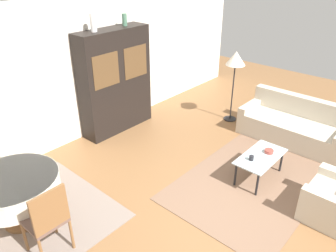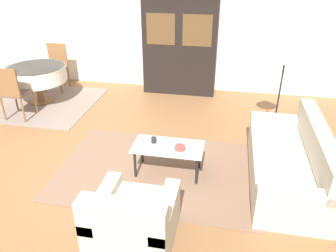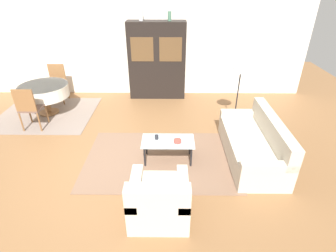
# 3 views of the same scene
# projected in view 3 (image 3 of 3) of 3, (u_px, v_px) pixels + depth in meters

# --- Properties ---
(ground_plane) EXTENTS (14.00, 14.00, 0.00)m
(ground_plane) POSITION_uv_depth(u_px,v_px,m) (106.00, 167.00, 4.84)
(ground_plane) COLOR brown
(wall_back) EXTENTS (10.00, 0.06, 2.70)m
(wall_back) POSITION_uv_depth(u_px,v_px,m) (128.00, 47.00, 7.33)
(wall_back) COLOR silver
(wall_back) RESTS_ON ground_plane
(area_rug) EXTENTS (2.86, 1.93, 0.01)m
(area_rug) POSITION_uv_depth(u_px,v_px,m) (161.00, 159.00, 5.05)
(area_rug) COLOR brown
(area_rug) RESTS_ON ground_plane
(dining_rug) EXTENTS (2.34, 2.04, 0.01)m
(dining_rug) POSITION_uv_depth(u_px,v_px,m) (47.00, 114.00, 6.71)
(dining_rug) COLOR gray
(dining_rug) RESTS_ON ground_plane
(couch) EXTENTS (0.89, 2.01, 0.83)m
(couch) POSITION_uv_depth(u_px,v_px,m) (254.00, 144.00, 4.98)
(couch) COLOR beige
(couch) RESTS_ON ground_plane
(armchair) EXTENTS (0.84, 0.88, 0.80)m
(armchair) POSITION_uv_depth(u_px,v_px,m) (159.00, 200.00, 3.73)
(armchair) COLOR beige
(armchair) RESTS_ON ground_plane
(coffee_table) EXTENTS (0.97, 0.50, 0.43)m
(coffee_table) POSITION_uv_depth(u_px,v_px,m) (168.00, 143.00, 4.85)
(coffee_table) COLOR black
(coffee_table) RESTS_ON area_rug
(display_cabinet) EXTENTS (1.56, 0.45, 2.09)m
(display_cabinet) POSITION_uv_depth(u_px,v_px,m) (157.00, 61.00, 7.24)
(display_cabinet) COLOR black
(display_cabinet) RESTS_ON ground_plane
(dining_table) EXTENTS (1.18, 1.18, 0.75)m
(dining_table) POSITION_uv_depth(u_px,v_px,m) (44.00, 91.00, 6.47)
(dining_table) COLOR brown
(dining_table) RESTS_ON dining_rug
(dining_chair_near) EXTENTS (0.44, 0.44, 1.01)m
(dining_chair_near) POSITION_uv_depth(u_px,v_px,m) (29.00, 106.00, 5.78)
(dining_chair_near) COLOR brown
(dining_chair_near) RESTS_ON dining_rug
(dining_chair_far) EXTENTS (0.44, 0.44, 1.01)m
(dining_chair_far) POSITION_uv_depth(u_px,v_px,m) (57.00, 81.00, 7.20)
(dining_chair_far) COLOR brown
(dining_chair_far) RESTS_ON dining_rug
(floor_lamp) EXTENTS (0.41, 0.41, 1.56)m
(floor_lamp) POSITION_uv_depth(u_px,v_px,m) (241.00, 68.00, 5.68)
(floor_lamp) COLOR black
(floor_lamp) RESTS_ON ground_plane
(cup) EXTENTS (0.07, 0.07, 0.08)m
(cup) POSITION_uv_depth(u_px,v_px,m) (157.00, 137.00, 4.86)
(cup) COLOR #232328
(cup) RESTS_ON coffee_table
(bowl) EXTENTS (0.14, 0.14, 0.06)m
(bowl) POSITION_uv_depth(u_px,v_px,m) (178.00, 141.00, 4.76)
(bowl) COLOR #9E4238
(bowl) RESTS_ON coffee_table
(vase_tall) EXTENTS (0.11, 0.11, 0.32)m
(vase_tall) POSITION_uv_depth(u_px,v_px,m) (141.00, 14.00, 6.65)
(vase_tall) COLOR white
(vase_tall) RESTS_ON display_cabinet
(vase_short) EXTENTS (0.09, 0.09, 0.23)m
(vase_short) POSITION_uv_depth(u_px,v_px,m) (170.00, 16.00, 6.66)
(vase_short) COLOR #4C7A60
(vase_short) RESTS_ON display_cabinet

